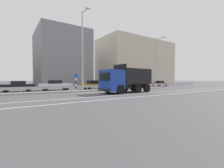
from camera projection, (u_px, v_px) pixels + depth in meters
ground_plane at (90, 93)px, 18.45m from camera, size 320.00×320.00×0.00m
lane_strip_0 at (137, 94)px, 17.08m from camera, size 60.19×0.16×0.01m
lane_strip_1 at (153, 95)px, 15.15m from camera, size 60.19×0.16×0.01m
median_island at (83, 91)px, 20.06m from camera, size 33.11×1.10×0.18m
median_guardrail at (80, 87)px, 20.88m from camera, size 60.19×0.09×0.78m
dump_truck at (121, 82)px, 17.93m from camera, size 7.05×2.99×3.41m
median_road_sign at (76, 82)px, 19.43m from camera, size 0.71×0.16×2.49m
street_lamp_1 at (83, 48)px, 19.75m from camera, size 0.71×1.85×10.59m
street_lamp_2 at (156, 61)px, 27.73m from camera, size 0.70×2.18×9.23m
parked_car_3 at (18, 86)px, 19.84m from camera, size 4.03×1.93×1.43m
parked_car_4 at (55, 85)px, 22.47m from camera, size 4.79×2.16×1.51m
parked_car_5 at (95, 85)px, 25.56m from camera, size 4.62×2.10×1.47m
parked_car_6 at (120, 85)px, 28.46m from camera, size 4.89×1.94×1.24m
parked_car_7 at (142, 83)px, 32.00m from camera, size 4.32×2.04×1.58m
parked_car_8 at (159, 83)px, 35.73m from camera, size 4.05×2.05×1.30m
background_building_1 at (61, 59)px, 37.41m from camera, size 11.09×14.14×13.26m
background_building_2 at (136, 63)px, 46.30m from camera, size 22.92×11.42×13.21m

